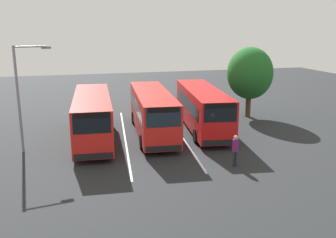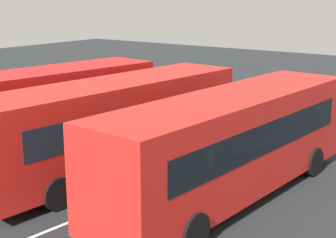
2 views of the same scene
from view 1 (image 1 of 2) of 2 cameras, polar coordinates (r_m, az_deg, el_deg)
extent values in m
plane|color=#232628|center=(27.11, -2.33, -2.50)|extent=(74.19, 74.19, 0.00)
cube|color=red|center=(26.22, -11.38, 0.55)|extent=(10.42, 3.08, 2.77)
cube|color=black|center=(21.09, -11.49, -0.65)|extent=(0.27, 2.08, 1.16)
cube|color=black|center=(26.16, -8.89, 1.37)|extent=(8.62, 0.69, 0.89)
cube|color=black|center=(26.18, -13.93, 1.14)|extent=(8.62, 0.69, 0.89)
cube|color=black|center=(20.96, -11.56, 0.56)|extent=(0.23, 1.89, 0.32)
cube|color=black|center=(21.61, -11.25, -5.57)|extent=(0.25, 2.18, 0.36)
cylinder|color=black|center=(23.39, -8.49, -4.12)|extent=(0.98, 0.35, 0.97)
cylinder|color=black|center=(23.42, -13.99, -4.37)|extent=(0.98, 0.35, 0.97)
cylinder|color=black|center=(29.72, -9.10, -0.23)|extent=(0.98, 0.35, 0.97)
cylinder|color=black|center=(29.74, -13.42, -0.43)|extent=(0.98, 0.35, 0.97)
cube|color=red|center=(27.08, -2.38, 1.24)|extent=(10.46, 3.30, 2.77)
cube|color=#19232D|center=(21.99, -0.68, 0.24)|extent=(0.31, 2.08, 1.16)
cube|color=#19232D|center=(27.18, 0.03, 2.02)|extent=(8.61, 0.88, 0.89)
cube|color=#19232D|center=(26.89, -4.82, 1.84)|extent=(8.61, 0.88, 0.89)
cube|color=black|center=(21.87, -0.68, 1.40)|extent=(0.27, 1.89, 0.32)
cube|color=black|center=(22.50, -0.65, -4.50)|extent=(0.30, 2.17, 0.36)
cylinder|color=black|center=(24.43, 1.26, -3.18)|extent=(0.99, 0.37, 0.97)
cylinder|color=black|center=(24.12, -3.98, -3.44)|extent=(0.99, 0.37, 0.97)
cylinder|color=black|center=(30.69, -1.07, 0.40)|extent=(0.99, 0.37, 0.97)
cylinder|color=black|center=(30.44, -5.25, 0.23)|extent=(0.99, 0.37, 0.97)
cube|color=red|center=(28.36, 5.24, 1.78)|extent=(10.51, 3.74, 2.77)
cube|color=black|center=(23.36, 7.94, 0.93)|extent=(0.40, 2.08, 1.16)
cube|color=black|center=(28.56, 7.51, 2.48)|extent=(8.57, 1.25, 0.89)
cube|color=black|center=(28.07, 2.95, 2.38)|extent=(8.57, 1.25, 0.89)
cube|color=black|center=(23.24, 7.99, 2.02)|extent=(0.36, 1.89, 0.32)
cube|color=black|center=(23.83, 7.81, -3.56)|extent=(0.39, 2.17, 0.36)
cylinder|color=black|center=(25.85, 9.16, -2.39)|extent=(1.00, 0.41, 0.97)
cylinder|color=black|center=(25.32, 4.28, -2.60)|extent=(1.00, 0.41, 0.97)
cylinder|color=black|center=(32.00, 5.90, 0.90)|extent=(1.00, 0.41, 0.97)
cylinder|color=black|center=(31.58, 1.93, 0.79)|extent=(1.00, 0.41, 0.97)
cylinder|color=#232833|center=(21.45, 9.92, -6.00)|extent=(0.13, 0.13, 0.87)
cylinder|color=#232833|center=(21.54, 10.28, -5.94)|extent=(0.13, 0.13, 0.87)
cylinder|color=#721966|center=(21.24, 10.19, -3.98)|extent=(0.36, 0.36, 0.69)
sphere|color=tan|center=(21.11, 10.25, -2.78)|extent=(0.24, 0.24, 0.24)
cylinder|color=gray|center=(24.54, -21.75, 2.65)|extent=(0.16, 0.16, 6.58)
cylinder|color=gray|center=(24.22, -20.23, 10.28)|extent=(0.40, 1.83, 0.10)
cube|color=slate|center=(24.31, -18.02, 10.27)|extent=(0.29, 0.59, 0.14)
cylinder|color=#4C3823|center=(33.19, 12.08, 2.23)|extent=(0.44, 0.44, 2.21)
ellipsoid|color=#1E6023|center=(32.76, 12.31, 6.82)|extent=(4.20, 3.78, 4.41)
cube|color=silver|center=(26.76, -6.56, -2.80)|extent=(15.61, 1.77, 0.01)
cube|color=silver|center=(27.61, 1.76, -2.19)|extent=(15.61, 1.77, 0.01)
camera|label=2|loc=(38.33, -23.28, 10.22)|focal=53.65mm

